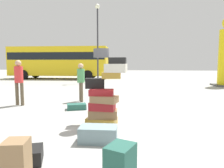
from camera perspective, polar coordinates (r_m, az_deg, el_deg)
ground_plane at (r=5.24m, az=2.20°, el=-11.36°), size 80.00×80.00×0.00m
suitcase_tower at (r=5.01m, az=-2.27°, el=-3.04°), size 1.09×0.72×1.90m
suitcase_teal_foreground_near at (r=2.73m, az=2.37°, el=-22.11°), size 0.41×0.46×0.55m
suitcase_brown_right_side at (r=3.03m, az=-25.27°, el=-19.34°), size 0.35×0.37×0.58m
suitcase_teal_left_side at (r=6.98m, az=-9.92°, el=-6.28°), size 0.72×0.56×0.19m
suitcase_slate_behind_tower at (r=4.13m, az=-3.88°, el=-13.88°), size 0.76×0.47×0.31m
suitcase_black_white_trunk at (r=3.62m, az=-24.65°, el=-18.07°), size 0.79×0.65×0.23m
person_bearded_onlooker at (r=8.29m, az=-8.75°, el=1.45°), size 0.30×0.32×1.55m
person_tourist_with_camera at (r=8.16m, az=-24.75°, el=1.43°), size 0.34×0.30×1.67m
parked_bus at (r=21.08m, az=-14.59°, el=6.44°), size 9.74×3.06×3.15m
lamp_post at (r=16.63m, az=-4.08°, el=14.40°), size 0.36×0.36×6.18m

